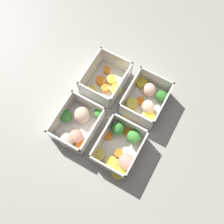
# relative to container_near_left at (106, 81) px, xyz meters

# --- Properties ---
(ground_plane) EXTENTS (4.00, 4.00, 0.00)m
(ground_plane) POSITION_rel_container_near_left_xyz_m (0.08, 0.06, -0.02)
(ground_plane) COLOR gray
(container_near_left) EXTENTS (0.13, 0.12, 0.07)m
(container_near_left) POSITION_rel_container_near_left_xyz_m (0.00, 0.00, 0.00)
(container_near_left) COLOR silver
(container_near_left) RESTS_ON ground_plane
(container_near_right) EXTENTS (0.15, 0.11, 0.07)m
(container_near_right) POSITION_rel_container_near_left_xyz_m (0.16, -0.00, 0.00)
(container_near_right) COLOR silver
(container_near_right) RESTS_ON ground_plane
(container_far_left) EXTENTS (0.14, 0.11, 0.07)m
(container_far_left) POSITION_rel_container_near_left_xyz_m (-0.00, 0.13, 0.00)
(container_far_left) COLOR silver
(container_far_left) RESTS_ON ground_plane
(container_far_right) EXTENTS (0.16, 0.13, 0.07)m
(container_far_right) POSITION_rel_container_near_left_xyz_m (0.16, 0.14, 0.00)
(container_far_right) COLOR silver
(container_far_right) RESTS_ON ground_plane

